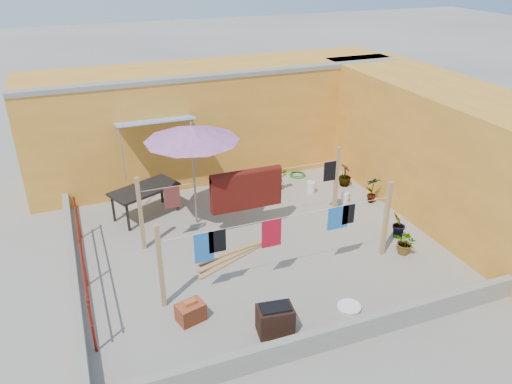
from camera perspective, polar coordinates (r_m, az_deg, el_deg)
ground at (r=11.79m, az=0.13°, el=-5.99°), size 80.00×80.00×0.00m
wall_back at (r=15.31m, az=-4.59°, el=8.37°), size 11.00×3.27×3.21m
wall_right at (r=13.65m, az=20.97°, el=4.37°), size 2.40×9.00×3.20m
parapet_front at (r=9.09m, az=8.74°, el=-16.02°), size 8.30×0.16×0.44m
parapet_left at (r=11.10m, az=-20.12°, el=-8.75°), size 0.16×7.30×0.44m
red_railing at (r=10.66m, az=-19.25°, el=-6.93°), size 0.05×4.20×1.10m
clothesline_rig at (r=11.74m, az=-0.75°, el=-0.38°), size 5.09×2.35×1.80m
patio_umbrella at (r=11.65m, az=-7.38°, el=6.62°), size 2.36×2.36×2.69m
outdoor_table at (r=12.98m, az=-12.65°, el=0.13°), size 1.89×1.46×0.79m
brick_stack at (r=9.61m, az=-7.48°, el=-13.43°), size 0.58×0.48×0.44m
lumber_pile at (r=11.29m, az=-2.69°, el=-7.28°), size 1.96×0.92×0.12m
brazier at (r=9.24m, az=2.20°, el=-14.34°), size 0.69×0.51×0.58m
white_basin at (r=10.04m, az=10.59°, el=-12.78°), size 0.47×0.47×0.08m
water_jug_a at (r=13.81m, az=10.12°, el=-0.62°), size 0.21×0.21×0.32m
water_jug_b at (r=14.20m, az=6.30°, el=0.54°), size 0.24×0.24×0.38m
green_hose at (r=15.29m, az=4.75°, el=2.00°), size 0.50×0.50×0.07m
plant_back_a at (r=14.26m, az=2.29°, el=1.62°), size 0.65×0.57×0.70m
plant_back_b at (r=14.71m, az=10.14°, el=1.90°), size 0.48×0.48×0.65m
plant_right_a at (r=13.86m, az=13.16°, el=0.31°), size 0.45×0.35×0.78m
plant_right_b at (r=12.35m, az=15.98°, el=-3.62°), size 0.49×0.47×0.69m
plant_right_c at (r=11.81m, az=16.75°, el=-5.56°), size 0.64×0.67×0.57m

